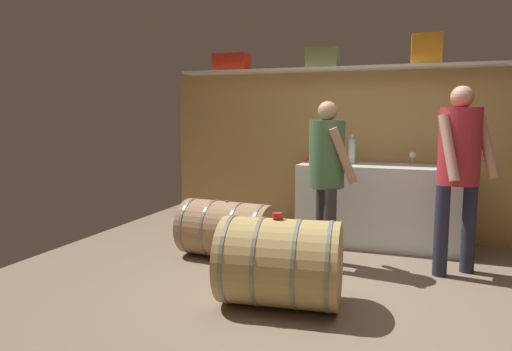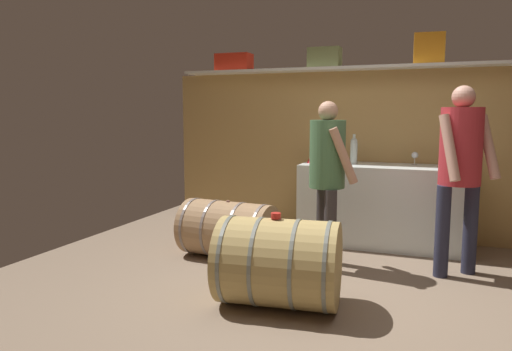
# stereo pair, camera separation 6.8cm
# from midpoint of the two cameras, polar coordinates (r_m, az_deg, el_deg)

# --- Properties ---
(ground_plane) EXTENTS (6.17, 7.70, 0.02)m
(ground_plane) POSITION_cam_midpoint_polar(r_m,az_deg,el_deg) (4.36, 10.88, -12.22)
(ground_plane) COLOR #7C6854
(back_wall_panel) EXTENTS (4.97, 0.10, 1.92)m
(back_wall_panel) POSITION_cam_midpoint_polar(r_m,az_deg,el_deg) (5.80, 14.05, 2.38)
(back_wall_panel) COLOR tan
(back_wall_panel) RESTS_ON ground
(high_shelf_board) EXTENTS (4.57, 0.40, 0.03)m
(high_shelf_board) POSITION_cam_midpoint_polar(r_m,az_deg,el_deg) (5.66, 14.18, 12.17)
(high_shelf_board) COLOR silver
(high_shelf_board) RESTS_ON back_wall_panel
(toolcase_red) EXTENTS (0.43, 0.25, 0.21)m
(toolcase_red) POSITION_cam_midpoint_polar(r_m,az_deg,el_deg) (6.11, -2.27, 13.13)
(toolcase_red) COLOR red
(toolcase_red) RESTS_ON high_shelf_board
(toolcase_olive) EXTENTS (0.37, 0.20, 0.23)m
(toolcase_olive) POSITION_cam_midpoint_polar(r_m,az_deg,el_deg) (5.77, 8.40, 13.53)
(toolcase_olive) COLOR olive
(toolcase_olive) RESTS_ON high_shelf_board
(toolcase_orange) EXTENTS (0.32, 0.25, 0.32)m
(toolcase_orange) POSITION_cam_midpoint_polar(r_m,az_deg,el_deg) (5.63, 20.00, 13.80)
(toolcase_orange) COLOR orange
(toolcase_orange) RESTS_ON high_shelf_board
(work_cabinet) EXTENTS (1.80, 0.65, 0.88)m
(work_cabinet) POSITION_cam_midpoint_polar(r_m,az_deg,el_deg) (5.47, 15.19, -3.44)
(work_cabinet) COLOR white
(work_cabinet) RESTS_ON ground
(wine_bottle_clear) EXTENTS (0.08, 0.08, 0.33)m
(wine_bottle_clear) POSITION_cam_midpoint_polar(r_m,az_deg,el_deg) (5.46, 11.78, 2.93)
(wine_bottle_clear) COLOR #B3C1B8
(wine_bottle_clear) RESTS_ON work_cabinet
(wine_glass) EXTENTS (0.07, 0.07, 0.14)m
(wine_glass) POSITION_cam_midpoint_polar(r_m,az_deg,el_deg) (5.53, 18.50, 2.22)
(wine_glass) COLOR white
(wine_glass) RESTS_ON work_cabinet
(red_funnel) EXTENTS (0.11, 0.11, 0.10)m
(red_funnel) POSITION_cam_midpoint_polar(r_m,az_deg,el_deg) (5.52, 6.89, 2.02)
(red_funnel) COLOR red
(red_funnel) RESTS_ON work_cabinet
(wine_barrel_near) EXTENTS (0.95, 0.74, 0.67)m
(wine_barrel_near) POSITION_cam_midpoint_polar(r_m,az_deg,el_deg) (3.67, 3.22, -10.18)
(wine_barrel_near) COLOR tan
(wine_barrel_near) RESTS_ON ground
(wine_barrel_far) EXTENTS (0.98, 0.65, 0.58)m
(wine_barrel_far) POSITION_cam_midpoint_polar(r_m,az_deg,el_deg) (4.87, -2.87, -6.36)
(wine_barrel_far) COLOR #9F7A55
(wine_barrel_far) RESTS_ON ground
(tasting_cup) EXTENTS (0.07, 0.07, 0.04)m
(tasting_cup) POSITION_cam_midpoint_polar(r_m,az_deg,el_deg) (3.59, 2.89, -4.74)
(tasting_cup) COLOR red
(tasting_cup) RESTS_ON wine_barrel_near
(winemaker_pouring) EXTENTS (0.55, 0.52, 1.68)m
(winemaker_pouring) POSITION_cam_midpoint_polar(r_m,az_deg,el_deg) (4.59, 23.32, 1.61)
(winemaker_pouring) COLOR #27293D
(winemaker_pouring) RESTS_ON ground
(visitor_tasting) EXTENTS (0.48, 0.52, 1.55)m
(visitor_tasting) POSITION_cam_midpoint_polar(r_m,az_deg,el_deg) (4.53, 8.86, 1.06)
(visitor_tasting) COLOR #342F30
(visitor_tasting) RESTS_ON ground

